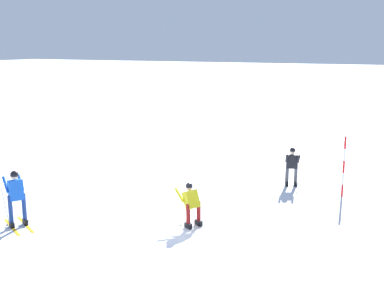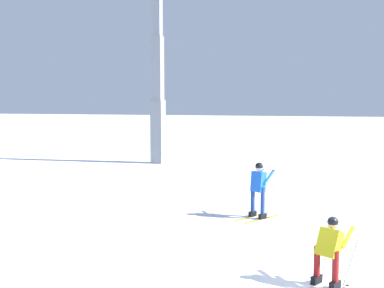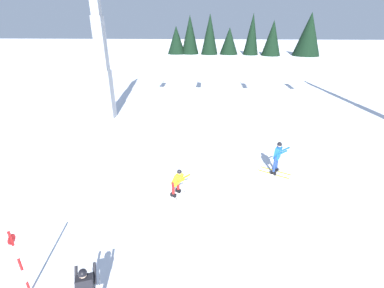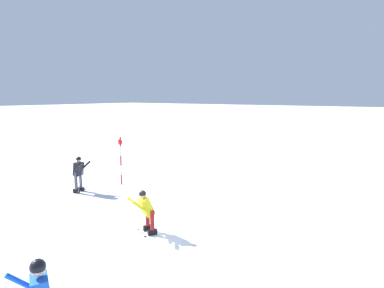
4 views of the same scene
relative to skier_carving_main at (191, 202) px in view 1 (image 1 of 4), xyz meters
name	(u,v)px [view 1 (image 1 of 4)]	position (x,y,z in m)	size (l,w,h in m)	color
ground_plane	(170,223)	(0.74, 0.05, -0.77)	(260.00, 260.00, 0.00)	white
skier_carving_main	(191,202)	(0.00, 0.00, 0.00)	(1.78, 1.24, 1.49)	white
trail_marker_pole	(344,165)	(-3.80, -5.11, 0.46)	(0.07, 0.28, 2.29)	red
skier_distant_uphill	(16,194)	(4.91, 2.34, 0.28)	(1.68, 1.25, 1.81)	yellow
skier_distant_downhill	(292,164)	(-1.76, -5.58, 0.14)	(0.92, 1.66, 1.62)	white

